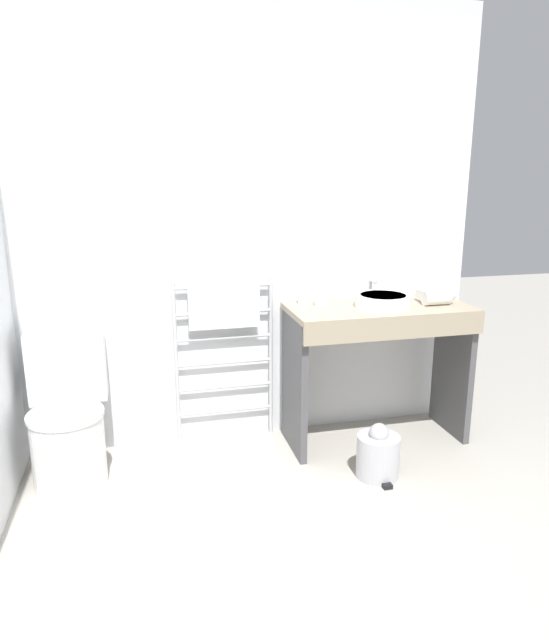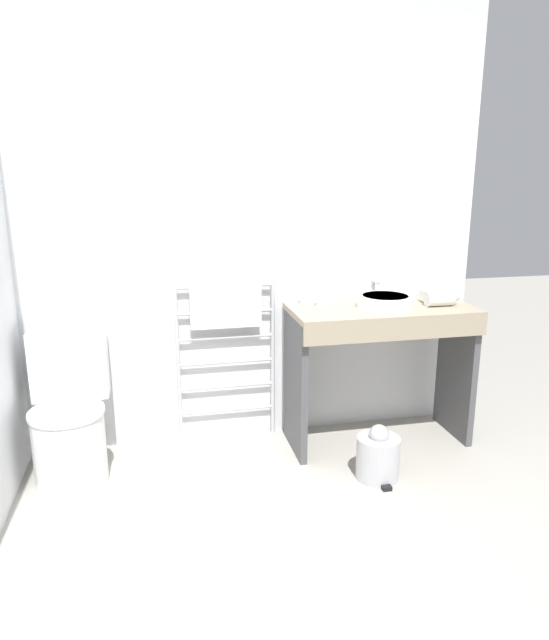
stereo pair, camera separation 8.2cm
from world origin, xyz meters
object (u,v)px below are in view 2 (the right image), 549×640
cup_near_wall (306,297)px  trash_bin (378,456)px  toilet (70,418)px  towel_radiator (226,326)px  cup_near_edge (323,299)px  hair_dryer (440,298)px  sink_basin (385,301)px

cup_near_wall → trash_bin: size_ratio=0.28×
toilet → cup_near_wall: bearing=8.6°
cup_near_wall → towel_radiator: bearing=173.6°
toilet → cup_near_wall: 1.49m
cup_near_edge → towel_radiator: bearing=167.7°
towel_radiator → hair_dryer: (1.24, -0.25, 0.17)m
towel_radiator → cup_near_wall: 0.51m
cup_near_wall → hair_dryer: hair_dryer is taller
sink_basin → cup_near_edge: size_ratio=3.81×
toilet → towel_radiator: size_ratio=0.79×
cup_near_wall → cup_near_edge: cup_near_wall is taller
towel_radiator → trash_bin: bearing=-41.7°
trash_bin → cup_near_wall: bearing=112.7°
towel_radiator → hair_dryer: bearing=-11.5°
cup_near_wall → cup_near_edge: size_ratio=1.02×
towel_radiator → hair_dryer: size_ratio=4.58×
toilet → towel_radiator: bearing=16.4°
towel_radiator → hair_dryer: 1.28m
toilet → cup_near_wall: size_ratio=9.16×
towel_radiator → cup_near_edge: towel_radiator is taller
towel_radiator → sink_basin: 0.95m
towel_radiator → sink_basin: (0.90, -0.24, 0.16)m
sink_basin → trash_bin: sink_basin is taller
towel_radiator → hair_dryer: towel_radiator is taller
toilet → hair_dryer: hair_dryer is taller
sink_basin → cup_near_edge: bearing=161.2°
towel_radiator → trash_bin: size_ratio=3.24×
cup_near_edge → cup_near_wall: bearing=140.4°
sink_basin → cup_near_edge: (-0.34, 0.12, 0.00)m
towel_radiator → toilet: bearing=-163.6°
sink_basin → towel_radiator: bearing=165.2°
hair_dryer → trash_bin: bearing=-142.5°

